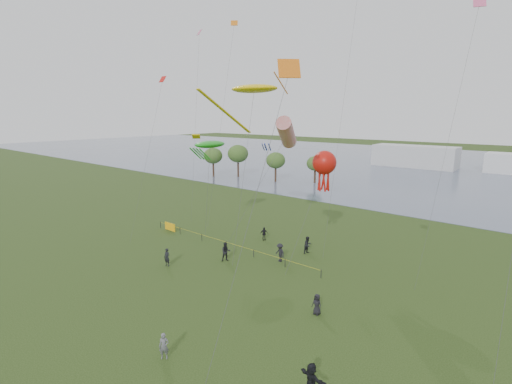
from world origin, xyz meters
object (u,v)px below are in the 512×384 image
Objects in this scene: fence at (190,233)px; kite_octopus at (324,163)px; kite_stingray at (253,89)px; kite_flyer at (164,346)px.

fence is 18.51m from kite_octopus.
kite_stingray is 1.59× the size of kite_octopus.
kite_stingray is (-8.09, 18.13, 16.32)m from kite_flyer.
kite_stingray is 10.46m from kite_octopus.
kite_stingray is at bearing -164.00° from kite_octopus.
kite_octopus is at bearing 50.70° from kite_flyer.
kite_stingray reaches higher than fence.
kite_stingray reaches higher than kite_flyer.
kite_flyer is 25.70m from kite_stingray.
kite_flyer is 0.15× the size of kite_octopus.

